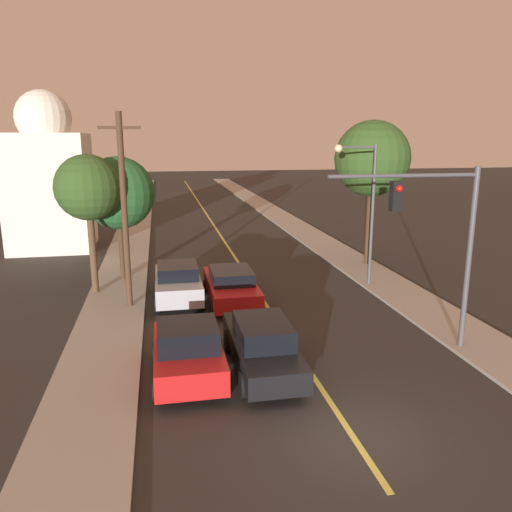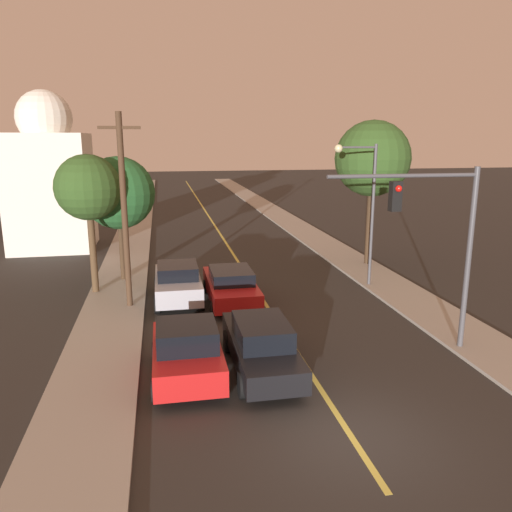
# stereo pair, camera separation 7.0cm
# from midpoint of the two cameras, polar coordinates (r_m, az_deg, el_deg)

# --- Properties ---
(ground_plane) EXTENTS (200.00, 200.00, 0.00)m
(ground_plane) POSITION_cam_midpoint_polar(r_m,az_deg,el_deg) (12.65, 11.01, -19.66)
(ground_plane) COLOR #2D2B28
(road_surface) EXTENTS (10.02, 80.00, 0.01)m
(road_surface) POSITION_cam_midpoint_polar(r_m,az_deg,el_deg) (46.49, -5.52, 4.76)
(road_surface) COLOR #2D2B28
(road_surface) RESTS_ON ground
(sidewalk_left) EXTENTS (2.50, 80.00, 0.12)m
(sidewalk_left) POSITION_cam_midpoint_polar(r_m,az_deg,el_deg) (46.34, -13.27, 4.51)
(sidewalk_left) COLOR #9E998E
(sidewalk_left) RESTS_ON ground
(sidewalk_right) EXTENTS (2.50, 80.00, 0.12)m
(sidewalk_right) POSITION_cam_midpoint_polar(r_m,az_deg,el_deg) (47.46, 2.05, 5.05)
(sidewalk_right) COLOR #9E998E
(sidewalk_right) RESTS_ON ground
(car_near_lane_front) EXTENTS (1.84, 4.93, 1.63)m
(car_near_lane_front) POSITION_cam_midpoint_polar(r_m,az_deg,el_deg) (15.12, 0.72, -10.09)
(car_near_lane_front) COLOR black
(car_near_lane_front) RESTS_ON ground
(car_near_lane_second) EXTENTS (2.04, 4.91, 1.51)m
(car_near_lane_second) POSITION_cam_midpoint_polar(r_m,az_deg,el_deg) (21.21, -2.80, -3.35)
(car_near_lane_second) COLOR red
(car_near_lane_second) RESTS_ON ground
(car_outer_lane_front) EXTENTS (2.05, 3.95, 1.70)m
(car_outer_lane_front) POSITION_cam_midpoint_polar(r_m,az_deg,el_deg) (14.80, -7.76, -10.73)
(car_outer_lane_front) COLOR red
(car_outer_lane_front) RESTS_ON ground
(car_outer_lane_second) EXTENTS (2.00, 4.39, 1.68)m
(car_outer_lane_second) POSITION_cam_midpoint_polar(r_m,az_deg,el_deg) (21.55, -8.84, -2.96)
(car_outer_lane_second) COLOR #A5A8B2
(car_outer_lane_second) RESTS_ON ground
(traffic_signal_mast) EXTENTS (4.90, 0.42, 5.88)m
(traffic_signal_mast) POSITION_cam_midpoint_polar(r_m,az_deg,el_deg) (16.49, 20.22, 3.03)
(traffic_signal_mast) COLOR #47474C
(traffic_signal_mast) RESTS_ON ground
(streetlamp_right) EXTENTS (2.01, 0.36, 6.49)m
(streetlamp_right) POSITION_cam_midpoint_polar(r_m,az_deg,el_deg) (23.27, 12.23, 6.86)
(streetlamp_right) COLOR #47474C
(streetlamp_right) RESTS_ON ground
(utility_pole_left) EXTENTS (1.60, 0.24, 7.72)m
(utility_pole_left) POSITION_cam_midpoint_polar(r_m,az_deg,el_deg) (20.45, -14.75, 5.28)
(utility_pole_left) COLOR #422D1E
(utility_pole_left) RESTS_ON ground
(tree_left_near) EXTENTS (2.83, 2.83, 6.09)m
(tree_left_near) POSITION_cam_midpoint_polar(r_m,az_deg,el_deg) (22.79, -18.56, 7.34)
(tree_left_near) COLOR #4C3823
(tree_left_near) RESTS_ON ground
(tree_left_far) EXTENTS (3.42, 3.42, 5.93)m
(tree_left_far) POSITION_cam_midpoint_polar(r_m,az_deg,el_deg) (24.58, -15.38, 6.94)
(tree_left_far) COLOR #3D2B1C
(tree_left_far) RESTS_ON ground
(tree_right_near) EXTENTS (3.98, 3.98, 7.68)m
(tree_right_near) POSITION_cam_midpoint_polar(r_m,az_deg,el_deg) (27.47, 13.24, 10.74)
(tree_right_near) COLOR #3D2B1C
(tree_right_near) RESTS_ON ground
(domed_building_left) EXTENTS (4.78, 4.78, 9.71)m
(domed_building_left) POSITION_cam_midpoint_polar(r_m,az_deg,el_deg) (33.81, -22.44, 8.13)
(domed_building_left) COLOR silver
(domed_building_left) RESTS_ON ground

